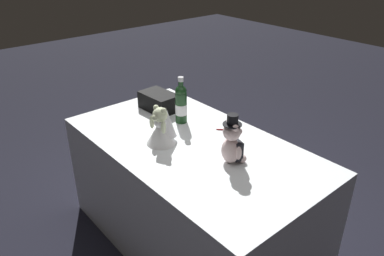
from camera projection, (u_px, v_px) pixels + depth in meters
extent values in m
plane|color=black|center=(192.00, 238.00, 2.58)|extent=(12.00, 12.00, 0.00)
cube|color=white|center=(192.00, 194.00, 2.41)|extent=(1.62, 0.89, 0.75)
ellipsoid|color=beige|center=(231.00, 150.00, 2.01)|extent=(0.11, 0.10, 0.14)
cube|color=black|center=(236.00, 149.00, 2.03)|extent=(0.10, 0.07, 0.11)
sphere|color=beige|center=(232.00, 132.00, 1.96)|extent=(0.10, 0.10, 0.10)
sphere|color=beige|center=(239.00, 131.00, 1.98)|extent=(0.04, 0.04, 0.04)
sphere|color=beige|center=(236.00, 128.00, 1.92)|extent=(0.04, 0.04, 0.04)
sphere|color=beige|center=(229.00, 123.00, 1.97)|extent=(0.04, 0.04, 0.04)
ellipsoid|color=beige|center=(239.00, 153.00, 1.97)|extent=(0.03, 0.03, 0.08)
ellipsoid|color=beige|center=(228.00, 143.00, 2.06)|extent=(0.03, 0.03, 0.08)
sphere|color=beige|center=(242.00, 159.00, 2.03)|extent=(0.05, 0.05, 0.05)
sphere|color=beige|center=(237.00, 153.00, 2.08)|extent=(0.05, 0.05, 0.05)
cylinder|color=black|center=(232.00, 124.00, 1.94)|extent=(0.10, 0.10, 0.01)
cylinder|color=black|center=(233.00, 119.00, 1.93)|extent=(0.06, 0.06, 0.05)
cone|color=white|center=(161.00, 132.00, 2.20)|extent=(0.18, 0.18, 0.15)
ellipsoid|color=white|center=(160.00, 122.00, 2.17)|extent=(0.08, 0.07, 0.07)
sphere|color=beige|center=(160.00, 115.00, 2.15)|extent=(0.09, 0.09, 0.09)
sphere|color=beige|center=(155.00, 118.00, 2.13)|extent=(0.04, 0.04, 0.04)
sphere|color=beige|center=(156.00, 108.00, 2.15)|extent=(0.03, 0.03, 0.03)
sphere|color=beige|center=(164.00, 111.00, 2.12)|extent=(0.03, 0.03, 0.03)
ellipsoid|color=beige|center=(152.00, 122.00, 2.19)|extent=(0.03, 0.03, 0.08)
ellipsoid|color=beige|center=(163.00, 127.00, 2.13)|extent=(0.03, 0.03, 0.08)
cone|color=white|center=(166.00, 123.00, 2.22)|extent=(0.15, 0.17, 0.17)
cylinder|color=#163919|center=(181.00, 108.00, 2.45)|extent=(0.08, 0.08, 0.20)
sphere|color=#163919|center=(181.00, 91.00, 2.39)|extent=(0.07, 0.07, 0.07)
cylinder|color=#163919|center=(181.00, 84.00, 2.37)|extent=(0.03, 0.03, 0.08)
cylinder|color=silver|center=(181.00, 79.00, 2.36)|extent=(0.04, 0.04, 0.03)
cylinder|color=white|center=(181.00, 109.00, 2.45)|extent=(0.08, 0.08, 0.07)
cylinder|color=maroon|center=(226.00, 130.00, 2.38)|extent=(0.10, 0.09, 0.01)
cone|color=silver|center=(216.00, 129.00, 2.39)|extent=(0.01, 0.01, 0.01)
cube|color=black|center=(159.00, 101.00, 2.64)|extent=(0.28, 0.19, 0.12)
cube|color=#B7B7BF|center=(169.00, 99.00, 2.69)|extent=(0.03, 0.01, 0.03)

